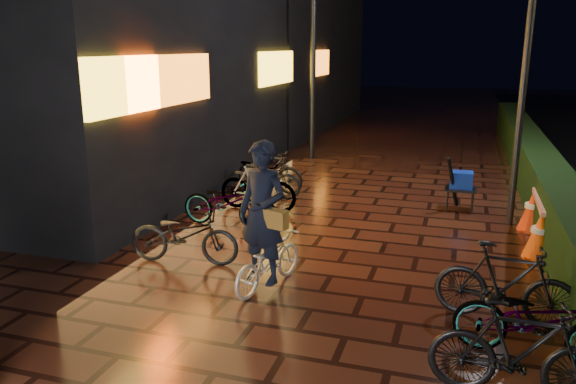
% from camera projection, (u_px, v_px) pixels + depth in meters
% --- Properties ---
extents(ground, '(80.00, 80.00, 0.00)m').
position_uv_depth(ground, '(310.00, 310.00, 7.03)').
color(ground, '#381911').
rests_on(ground, ground).
extents(hedge, '(0.70, 20.00, 1.00)m').
position_uv_depth(hedge, '(533.00, 163.00, 13.32)').
color(hedge, black).
rests_on(hedge, ground).
extents(storefront_block, '(12.09, 22.00, 9.00)m').
position_uv_depth(storefront_block, '(133.00, 7.00, 19.25)').
color(storefront_block, black).
rests_on(storefront_block, ground).
extents(lamp_post_hedge, '(0.45, 0.20, 4.69)m').
position_uv_depth(lamp_post_hedge, '(524.00, 82.00, 9.78)').
color(lamp_post_hedge, black).
rests_on(lamp_post_hedge, ground).
extents(lamp_post_sf, '(0.56, 0.17, 5.88)m').
position_uv_depth(lamp_post_sf, '(313.00, 45.00, 15.62)').
color(lamp_post_sf, black).
rests_on(lamp_post_sf, ground).
extents(cyclist, '(0.88, 1.50, 2.04)m').
position_uv_depth(cyclist, '(265.00, 236.00, 7.45)').
color(cyclist, silver).
rests_on(cyclist, ground).
extents(traffic_barrier, '(0.52, 1.91, 0.77)m').
position_uv_depth(traffic_barrier, '(536.00, 221.00, 9.31)').
color(traffic_barrier, '#F1570C').
rests_on(traffic_barrier, ground).
extents(cart_assembly, '(0.61, 0.62, 1.12)m').
position_uv_depth(cart_assembly, '(460.00, 182.00, 11.14)').
color(cart_assembly, black).
rests_on(cart_assembly, ground).
extents(parked_bikes_storefront, '(1.93, 5.15, 0.98)m').
position_uv_depth(parked_bikes_storefront, '(243.00, 193.00, 10.81)').
color(parked_bikes_storefront, black).
rests_on(parked_bikes_storefront, ground).
extents(parked_bikes_hedge, '(1.97, 2.13, 0.98)m').
position_uv_depth(parked_bikes_hedge, '(521.00, 316.00, 5.84)').
color(parked_bikes_hedge, black).
rests_on(parked_bikes_hedge, ground).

